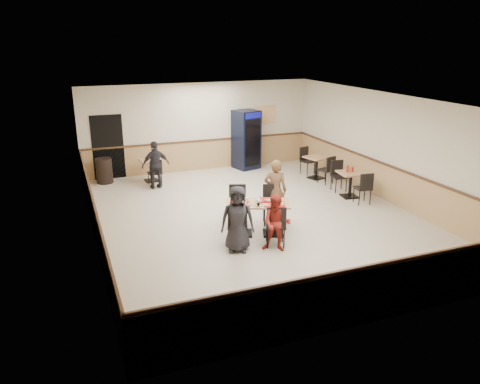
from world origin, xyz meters
name	(u,v)px	position (x,y,z in m)	size (l,w,h in m)	color
ground	(256,217)	(0.00, 0.00, 0.00)	(10.00, 10.00, 0.00)	beige
room_shell	(276,166)	(1.78, 2.55, 0.58)	(10.00, 10.00, 10.00)	silver
main_table	(258,213)	(-0.38, -0.99, 0.52)	(1.64, 1.21, 0.79)	black
main_chairs	(255,214)	(-0.43, -0.97, 0.50)	(1.83, 2.08, 1.00)	black
diner_woman_left	(238,219)	(-1.14, -1.66, 0.73)	(0.72, 0.47, 1.47)	black
diner_woman_right	(277,223)	(-0.35, -1.96, 0.64)	(0.62, 0.48, 1.27)	maroon
diner_man_opposite	(275,190)	(0.38, -0.32, 0.79)	(0.58, 0.38, 1.58)	brown
lone_diner	(156,165)	(-1.89, 3.40, 0.73)	(0.86, 0.36, 1.47)	black
tabletop_clutter	(258,203)	(-0.42, -1.06, 0.81)	(1.34, 0.87, 0.12)	#B10B0E
side_table_near	(351,181)	(3.19, 0.54, 0.49)	(0.78, 0.78, 0.74)	black
side_table_near_chair_south	(363,187)	(3.19, -0.06, 0.47)	(0.44, 0.44, 0.94)	black
side_table_near_chair_north	(339,176)	(3.19, 1.13, 0.47)	(0.44, 0.44, 0.94)	black
side_table_far	(317,164)	(3.23, 2.55, 0.49)	(0.84, 0.84, 0.73)	black
side_table_far_chair_south	(326,169)	(3.23, 1.97, 0.46)	(0.43, 0.43, 0.93)	black
side_table_far_chair_north	(308,161)	(3.23, 3.14, 0.46)	(0.43, 0.43, 0.93)	black
condiment_caddy	(349,169)	(3.16, 0.59, 0.83)	(0.23, 0.06, 0.20)	#AF1B0C
back_table	(151,167)	(-1.89, 4.20, 0.47)	(0.72, 0.72, 0.71)	black
back_table_chair_lone	(155,172)	(-1.89, 3.63, 0.45)	(0.42, 0.42, 0.90)	black
pepsi_cooler	(246,140)	(1.57, 4.59, 1.03)	(0.94, 0.94, 2.05)	black
trash_bin	(104,171)	(-3.32, 4.55, 0.40)	(0.51, 0.51, 0.80)	black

